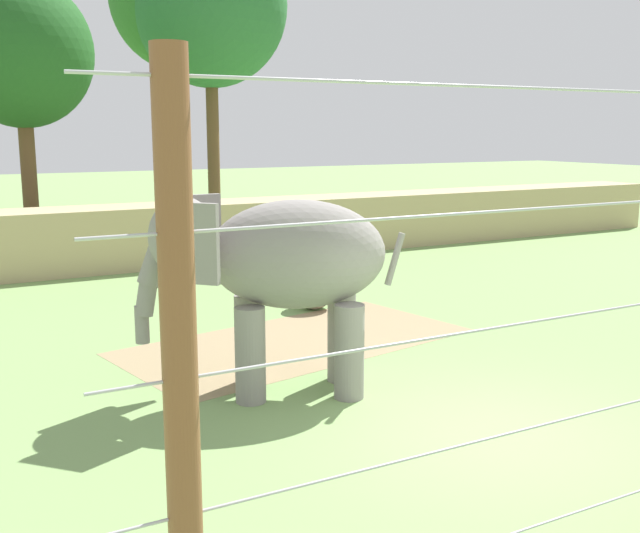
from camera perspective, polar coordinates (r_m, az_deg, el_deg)
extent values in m
plane|color=#759956|center=(9.36, 12.74, -12.48)|extent=(120.00, 120.00, 0.00)
cube|color=#937F5B|center=(12.94, -1.81, -5.75)|extent=(6.42, 4.05, 0.01)
cube|color=tan|center=(20.65, -11.97, 2.42)|extent=(36.00, 1.80, 1.62)
cylinder|color=gray|center=(10.02, -5.36, -6.75)|extent=(0.41, 0.41, 1.31)
cylinder|color=gray|center=(10.71, -5.45, -5.62)|extent=(0.41, 0.41, 1.31)
cylinder|color=gray|center=(10.13, 2.25, -6.52)|extent=(0.41, 0.41, 1.31)
cylinder|color=gray|center=(10.81, 1.66, -5.42)|extent=(0.41, 0.41, 1.31)
ellipsoid|color=gray|center=(10.11, -1.75, 0.94)|extent=(2.74, 2.11, 1.49)
ellipsoid|color=gray|center=(10.06, -10.42, 2.23)|extent=(1.24, 1.30, 1.08)
cube|color=gray|center=(9.50, -10.08, 1.77)|extent=(0.64, 0.68, 1.03)
cube|color=gray|center=(10.61, -9.73, 2.67)|extent=(0.84, 0.14, 1.03)
cylinder|color=gray|center=(10.15, -12.61, 0.03)|extent=(0.53, 0.45, 0.58)
cylinder|color=gray|center=(10.25, -13.14, -2.24)|extent=(0.40, 0.35, 0.55)
cylinder|color=gray|center=(10.34, -13.46, -4.33)|extent=(0.25, 0.25, 0.51)
cylinder|color=gray|center=(10.33, 5.75, 0.57)|extent=(0.30, 0.19, 0.74)
sphere|color=gray|center=(15.14, -0.48, -1.72)|extent=(0.84, 0.84, 0.84)
cylinder|color=brown|center=(4.17, -10.51, -12.14)|extent=(0.19, 0.19, 4.03)
cylinder|color=brown|center=(23.37, -21.33, 5.84)|extent=(0.44, 0.44, 4.05)
ellipsoid|color=#1E511E|center=(23.42, -21.95, 14.98)|extent=(4.03, 4.03, 4.24)
cylinder|color=brown|center=(27.25, -8.16, 8.61)|extent=(0.44, 0.44, 5.59)
ellipsoid|color=#286633|center=(27.57, -8.44, 19.23)|extent=(5.39, 5.39, 5.66)
cylinder|color=brown|center=(28.11, -10.31, 9.17)|extent=(0.44, 0.44, 6.15)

